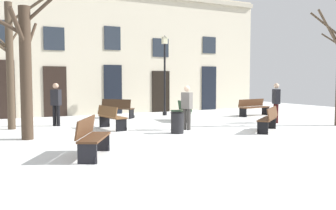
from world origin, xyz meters
TOP-DOWN VIEW (x-y plane):
  - ground_plane at (0.00, 0.00)m, footprint 29.51×29.51m
  - building_facade at (-0.01, 7.92)m, footprint 18.45×0.60m
  - tree_foreground at (-5.52, 3.66)m, footprint 2.81×1.28m
  - tree_right_of_center at (-5.23, 0.93)m, footprint 2.29×1.29m
  - streetlamp at (1.97, 5.77)m, footprint 0.30×0.30m
  - litter_bin at (-0.46, -0.06)m, footprint 0.47×0.47m
  - bench_back_to_back_left at (-0.67, 5.57)m, footprint 1.43×1.47m
  - bench_facing_shops at (2.68, -1.15)m, footprint 1.63×1.38m
  - bench_back_to_back_right at (-2.18, 1.97)m, footprint 0.71×1.58m
  - bench_near_center_tree at (-4.10, -2.46)m, footprint 1.20×1.63m
  - bench_by_litter_bin at (5.93, 3.46)m, footprint 1.93×0.80m
  - bench_near_lamp at (1.48, 3.06)m, footprint 0.67×1.58m
  - person_near_bench at (-3.84, 3.90)m, footprint 0.42×0.43m
  - person_by_shop_door at (4.77, 0.66)m, footprint 0.34×0.43m
  - person_crossing_plaza at (0.27, 0.54)m, footprint 0.36×0.44m

SIDE VIEW (x-z plane):
  - ground_plane at x=0.00m, z-range 0.00..0.00m
  - litter_bin at x=-0.46m, z-range 0.00..0.74m
  - bench_by_litter_bin at x=5.93m, z-range 0.02..0.88m
  - bench_near_lamp at x=1.48m, z-range 0.00..0.90m
  - bench_back_to_back_right at x=-2.18m, z-range 0.01..0.89m
  - bench_facing_shops at x=2.68m, z-range 0.02..0.90m
  - bench_back_to_back_left at x=-0.67m, z-range 0.00..0.93m
  - bench_near_center_tree at x=-4.10m, z-range 0.00..0.95m
  - person_crossing_plaza at x=0.27m, z-range 0.08..1.72m
  - person_by_shop_door at x=4.77m, z-range 0.09..1.80m
  - person_near_bench at x=-3.84m, z-range 0.10..1.82m
  - tree_right_of_center at x=-5.23m, z-range -0.05..4.48m
  - streetlamp at x=1.97m, z-range 0.45..4.57m
  - tree_foreground at x=-5.52m, z-range 0.11..5.00m
  - building_facade at x=-0.01m, z-range 0.04..6.89m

